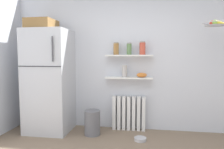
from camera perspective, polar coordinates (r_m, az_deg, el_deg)
back_wall at (r=3.86m, az=5.68°, el=4.20°), size 7.04×0.10×2.60m
refrigerator at (r=3.88m, az=-17.01°, el=-1.15°), size 0.76×0.71×2.00m
radiator at (r=3.87m, az=4.68°, el=-10.62°), size 0.60×0.12×0.62m
wall_shelf_lower at (r=3.72m, az=4.71°, el=-0.92°), size 0.84×0.22×0.02m
wall_shelf_upper at (r=3.70m, az=4.75°, el=5.25°), size 0.84×0.22×0.02m
storage_jar_0 at (r=3.73m, az=1.15°, el=7.16°), size 0.10×0.10×0.22m
storage_jar_1 at (r=3.71m, az=4.77°, el=7.07°), size 0.09×0.09×0.21m
storage_jar_2 at (r=3.70m, az=8.42°, el=7.20°), size 0.10×0.10×0.23m
vase at (r=3.72m, az=3.47°, el=0.92°), size 0.09×0.09×0.21m
shelf_bowl at (r=3.71m, az=8.22°, el=-0.14°), size 0.18×0.18×0.08m
trash_bin at (r=3.67m, az=-5.48°, el=-13.11°), size 0.27×0.27×0.43m
pet_food_bowl at (r=3.51m, az=7.82°, el=-17.27°), size 0.20×0.20×0.05m
hanging_fruit_basket at (r=3.57m, az=26.63°, el=12.54°), size 0.35×0.35×0.09m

